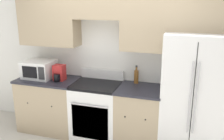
# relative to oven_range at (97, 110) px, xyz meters

# --- Properties ---
(wall_back) EXTENTS (8.00, 0.39, 2.60)m
(wall_back) POSITION_rel_oven_range_xyz_m (0.27, 0.28, 1.06)
(wall_back) COLOR white
(wall_back) RESTS_ON ground_plane
(lower_cabinets_left) EXTENTS (1.01, 0.64, 0.92)m
(lower_cabinets_left) POSITION_rel_oven_range_xyz_m (-0.87, -0.00, -0.00)
(lower_cabinets_left) COLOR tan
(lower_cabinets_left) RESTS_ON ground_plane
(lower_cabinets_right) EXTENTS (0.69, 0.64, 0.92)m
(lower_cabinets_right) POSITION_rel_oven_range_xyz_m (0.70, -0.00, -0.00)
(lower_cabinets_right) COLOR tan
(lower_cabinets_right) RESTS_ON ground_plane
(oven_range) EXTENTS (0.74, 0.65, 1.08)m
(oven_range) POSITION_rel_oven_range_xyz_m (0.00, 0.00, 0.00)
(oven_range) COLOR white
(oven_range) RESTS_ON ground_plane
(refrigerator) EXTENTS (0.85, 0.78, 1.78)m
(refrigerator) POSITION_rel_oven_range_xyz_m (1.46, 0.06, 0.42)
(refrigerator) COLOR white
(refrigerator) RESTS_ON ground_plane
(microwave) EXTENTS (0.49, 0.42, 0.29)m
(microwave) POSITION_rel_oven_range_xyz_m (-1.04, 0.03, 0.60)
(microwave) COLOR white
(microwave) RESTS_ON lower_cabinets_left
(bottle) EXTENTS (0.07, 0.07, 0.29)m
(bottle) POSITION_rel_oven_range_xyz_m (0.59, 0.23, 0.57)
(bottle) COLOR brown
(bottle) RESTS_ON lower_cabinets_right
(electric_kettle) EXTENTS (0.18, 0.22, 0.26)m
(electric_kettle) POSITION_rel_oven_range_xyz_m (-0.65, -0.01, 0.57)
(electric_kettle) COLOR #B22323
(electric_kettle) RESTS_ON lower_cabinets_left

